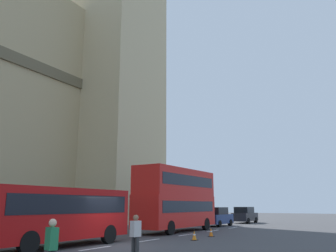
% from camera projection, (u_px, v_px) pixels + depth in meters
% --- Properties ---
extents(ground_plane, '(160.00, 160.00, 0.00)m').
position_uv_depth(ground_plane, '(112.00, 246.00, 17.83)').
color(ground_plane, '#424244').
extents(lane_centre_marking, '(34.40, 0.16, 0.01)m').
position_uv_depth(lane_centre_marking, '(125.00, 244.00, 18.73)').
color(lane_centre_marking, silver).
rests_on(lane_centre_marking, ground_plane).
extents(double_decker_bus, '(9.17, 2.54, 4.90)m').
position_uv_depth(double_decker_bus, '(177.00, 197.00, 27.88)').
color(double_decker_bus, red).
rests_on(double_decker_bus, ground_plane).
extents(sedan_lead, '(4.40, 1.86, 1.85)m').
position_uv_depth(sedan_lead, '(217.00, 217.00, 34.67)').
color(sedan_lead, navy).
rests_on(sedan_lead, ground_plane).
extents(sedan_trailing, '(4.40, 1.86, 1.85)m').
position_uv_depth(sedan_trailing, '(245.00, 215.00, 40.88)').
color(sedan_trailing, black).
rests_on(sedan_trailing, ground_plane).
extents(traffic_cone_west, '(0.36, 0.36, 0.58)m').
position_uv_depth(traffic_cone_west, '(194.00, 235.00, 20.71)').
color(traffic_cone_west, black).
rests_on(traffic_cone_west, ground_plane).
extents(traffic_cone_middle, '(0.36, 0.36, 0.58)m').
position_uv_depth(traffic_cone_middle, '(211.00, 232.00, 23.15)').
color(traffic_cone_middle, black).
rests_on(traffic_cone_middle, ground_plane).
extents(pedestrian_near_cones, '(0.36, 0.46, 1.69)m').
position_uv_depth(pedestrian_near_cones, '(51.00, 248.00, 9.48)').
color(pedestrian_near_cones, '#333333').
rests_on(pedestrian_near_cones, ground_plane).
extents(pedestrian_by_kerb, '(0.43, 0.36, 1.69)m').
position_uv_depth(pedestrian_by_kerb, '(135.00, 235.00, 13.44)').
color(pedestrian_by_kerb, '#333333').
rests_on(pedestrian_by_kerb, ground_plane).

